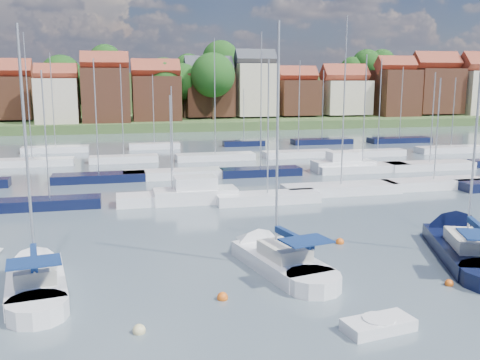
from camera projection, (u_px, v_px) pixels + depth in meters
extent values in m
plane|color=#414E59|center=(215.00, 165.00, 65.72)|extent=(260.00, 260.00, 0.00)
cube|color=white|center=(36.00, 287.00, 26.21)|extent=(3.60, 6.78, 1.20)
cone|color=white|center=(35.00, 261.00, 29.90)|extent=(3.12, 3.50, 2.69)
cylinder|color=white|center=(37.00, 313.00, 23.26)|extent=(3.05, 3.05, 1.20)
cube|color=beige|center=(35.00, 271.00, 25.63)|extent=(2.25, 2.94, 0.70)
cylinder|color=#B2B2B7|center=(26.00, 153.00, 25.41)|extent=(0.14, 0.14, 11.95)
cylinder|color=#B2B2B7|center=(34.00, 260.00, 24.65)|extent=(0.62, 3.56, 0.10)
cube|color=navy|center=(34.00, 257.00, 24.62)|extent=(0.79, 3.41, 0.35)
cube|color=navy|center=(34.00, 262.00, 23.53)|extent=(2.50, 1.93, 0.08)
cube|color=white|center=(280.00, 265.00, 29.37)|extent=(4.16, 7.15, 1.20)
cone|color=white|center=(246.00, 244.00, 33.09)|extent=(3.42, 3.78, 2.79)
cylinder|color=white|center=(313.00, 285.00, 26.39)|extent=(3.32, 3.32, 1.20)
cube|color=beige|center=(284.00, 250.00, 28.78)|extent=(2.51, 3.15, 0.70)
cylinder|color=#B2B2B7|center=(277.00, 141.00, 28.53)|extent=(0.14, 0.14, 12.42)
cylinder|color=#B2B2B7|center=(294.00, 240.00, 27.80)|extent=(0.89, 3.66, 0.10)
cube|color=navy|center=(294.00, 237.00, 27.77)|extent=(1.05, 3.52, 0.35)
cube|color=navy|center=(306.00, 241.00, 26.67)|extent=(2.68, 2.14, 0.08)
cube|color=black|center=(469.00, 253.00, 31.28)|extent=(6.28, 9.27, 1.20)
cone|color=black|center=(446.00, 229.00, 36.51)|extent=(4.78, 5.13, 3.57)
cube|color=beige|center=(474.00, 241.00, 30.53)|extent=(3.57, 4.21, 0.70)
cylinder|color=#B2B2B7|center=(478.00, 103.00, 30.26)|extent=(0.14, 0.14, 16.22)
cube|color=white|center=(378.00, 326.00, 22.15)|extent=(3.15, 1.83, 0.58)
cylinder|color=white|center=(379.00, 322.00, 22.12)|extent=(1.38, 1.38, 0.37)
sphere|color=beige|center=(139.00, 333.00, 21.98)|extent=(0.54, 0.54, 0.54)
sphere|color=#D85914|center=(222.00, 299.00, 25.33)|extent=(0.53, 0.53, 0.53)
sphere|color=#D85914|center=(449.00, 285.00, 27.06)|extent=(0.44, 0.44, 0.44)
sphere|color=#D85914|center=(340.00, 244.00, 33.99)|extent=(0.53, 0.53, 0.53)
cube|color=black|center=(50.00, 204.00, 43.22)|extent=(8.01, 2.24, 1.00)
cylinder|color=#B2B2B7|center=(45.00, 135.00, 42.19)|extent=(0.12, 0.12, 10.16)
cube|color=white|center=(172.00, 199.00, 45.08)|extent=(9.22, 2.58, 1.00)
cylinder|color=#B2B2B7|center=(171.00, 145.00, 44.24)|extent=(0.12, 0.12, 8.18)
cube|color=white|center=(267.00, 198.00, 45.31)|extent=(8.78, 2.46, 1.00)
cylinder|color=#B2B2B7|center=(268.00, 127.00, 44.20)|extent=(0.12, 0.12, 11.06)
cube|color=white|center=(341.00, 190.00, 48.97)|extent=(10.79, 3.02, 1.00)
cylinder|color=#B2B2B7|center=(344.00, 102.00, 47.51)|extent=(0.12, 0.12, 14.87)
cube|color=white|center=(433.00, 184.00, 51.49)|extent=(10.13, 2.84, 1.00)
cylinder|color=#B2B2B7|center=(437.00, 129.00, 50.51)|extent=(0.12, 0.12, 9.59)
cube|color=white|center=(196.00, 197.00, 45.30)|extent=(7.00, 2.60, 1.40)
cube|color=white|center=(195.00, 184.00, 45.09)|extent=(3.50, 2.20, 1.30)
cube|color=black|center=(99.00, 178.00, 54.63)|extent=(9.30, 2.60, 1.00)
cylinder|color=#B2B2B7|center=(96.00, 117.00, 53.48)|extent=(0.12, 0.12, 11.48)
cube|color=white|center=(173.00, 175.00, 56.68)|extent=(10.40, 2.91, 1.00)
cylinder|color=#B2B2B7|center=(172.00, 129.00, 55.78)|extent=(0.12, 0.12, 8.77)
cube|color=black|center=(261.00, 172.00, 58.08)|extent=(8.80, 2.46, 1.00)
cylinder|color=#B2B2B7|center=(261.00, 101.00, 56.67)|extent=(0.12, 0.12, 14.33)
cube|color=white|center=(362.00, 169.00, 60.62)|extent=(10.73, 3.00, 1.00)
cylinder|color=#B2B2B7|center=(365.00, 110.00, 59.41)|extent=(0.12, 0.12, 12.14)
cube|color=white|center=(429.00, 166.00, 62.30)|extent=(10.48, 2.93, 1.00)
cylinder|color=#B2B2B7|center=(433.00, 118.00, 61.26)|extent=(0.12, 0.12, 10.28)
cube|color=white|center=(343.00, 167.00, 60.96)|extent=(7.00, 2.60, 1.40)
cube|color=white|center=(344.00, 157.00, 60.76)|extent=(3.50, 2.20, 1.30)
cube|color=white|center=(33.00, 163.00, 64.86)|extent=(9.71, 2.72, 1.00)
cylinder|color=#B2B2B7|center=(28.00, 97.00, 63.39)|extent=(0.12, 0.12, 14.88)
cube|color=white|center=(124.00, 159.00, 67.56)|extent=(8.49, 2.38, 1.00)
cylinder|color=#B2B2B7|center=(122.00, 111.00, 66.43)|extent=(0.12, 0.12, 11.31)
cube|color=white|center=(215.00, 157.00, 69.45)|extent=(10.16, 2.85, 1.00)
cylinder|color=#B2B2B7|center=(215.00, 97.00, 68.01)|extent=(0.12, 0.12, 14.59)
cube|color=white|center=(298.00, 154.00, 72.09)|extent=(9.53, 2.67, 1.00)
cylinder|color=#B2B2B7|center=(299.00, 106.00, 70.90)|extent=(0.12, 0.12, 11.91)
cube|color=white|center=(377.00, 153.00, 73.20)|extent=(7.62, 2.13, 1.00)
cylinder|color=#B2B2B7|center=(380.00, 105.00, 71.99)|extent=(0.12, 0.12, 12.13)
cube|color=white|center=(451.00, 150.00, 76.92)|extent=(10.17, 2.85, 1.00)
cylinder|color=#B2B2B7|center=(453.00, 112.00, 75.93)|extent=(0.12, 0.12, 9.73)
cube|color=white|center=(56.00, 150.00, 77.00)|extent=(9.24, 2.59, 1.00)
cylinder|color=#B2B2B7|center=(53.00, 100.00, 75.69)|extent=(0.12, 0.12, 13.17)
cube|color=white|center=(154.00, 146.00, 80.87)|extent=(7.57, 2.12, 1.00)
cylinder|color=#B2B2B7|center=(153.00, 109.00, 79.83)|extent=(0.12, 0.12, 10.24)
cube|color=black|center=(244.00, 144.00, 84.13)|extent=(6.58, 1.84, 1.00)
cylinder|color=#B2B2B7|center=(244.00, 115.00, 83.30)|extent=(0.12, 0.12, 8.01)
cube|color=black|center=(322.00, 142.00, 86.97)|extent=(9.92, 2.78, 1.00)
cylinder|color=#B2B2B7|center=(323.00, 105.00, 85.87)|extent=(0.12, 0.12, 10.92)
cube|color=black|center=(399.00, 140.00, 88.95)|extent=(10.55, 2.95, 1.00)
cylinder|color=#B2B2B7|center=(401.00, 102.00, 87.79)|extent=(0.12, 0.12, 11.51)
cube|color=#3F5A2D|center=(161.00, 119.00, 139.38)|extent=(200.00, 70.00, 3.00)
cube|color=#3F5A2D|center=(154.00, 98.00, 162.45)|extent=(200.00, 60.00, 14.00)
cube|color=brown|center=(7.00, 98.00, 112.35)|extent=(10.37, 9.97, 8.73)
cube|color=brown|center=(5.00, 70.00, 111.31)|extent=(10.57, 5.13, 5.13)
cube|color=beige|center=(58.00, 101.00, 106.45)|extent=(8.09, 8.80, 8.96)
cube|color=brown|center=(56.00, 73.00, 105.45)|extent=(8.25, 4.00, 4.00)
cube|color=brown|center=(106.00, 96.00, 109.25)|extent=(9.36, 10.17, 10.97)
cube|color=brown|center=(105.00, 63.00, 108.03)|extent=(9.54, 4.63, 4.63)
cube|color=brown|center=(156.00, 99.00, 113.33)|extent=(9.90, 8.56, 9.42)
cube|color=brown|center=(156.00, 70.00, 112.23)|extent=(10.10, 4.90, 4.90)
cube|color=brown|center=(209.00, 95.00, 120.69)|extent=(10.59, 8.93, 9.49)
cube|color=#383A42|center=(208.00, 68.00, 119.58)|extent=(10.80, 5.24, 5.24)
cube|color=beige|center=(255.00, 90.00, 122.04)|extent=(9.01, 8.61, 11.65)
cube|color=#383A42|center=(255.00, 59.00, 120.76)|extent=(9.19, 4.46, 4.46)
cube|color=brown|center=(297.00, 97.00, 125.85)|extent=(9.10, 9.34, 8.00)
cube|color=brown|center=(297.00, 75.00, 124.91)|extent=(9.28, 4.50, 4.50)
cube|color=beige|center=(344.00, 97.00, 128.09)|extent=(10.86, 9.59, 7.88)
cube|color=brown|center=(345.00, 75.00, 127.12)|extent=(11.07, 5.37, 5.37)
cube|color=brown|center=(394.00, 93.00, 127.99)|extent=(9.18, 9.96, 10.97)
cube|color=brown|center=(396.00, 65.00, 126.77)|extent=(9.36, 4.54, 4.54)
cube|color=brown|center=(434.00, 91.00, 131.67)|extent=(11.39, 9.67, 10.76)
cube|color=brown|center=(436.00, 63.00, 130.42)|extent=(11.62, 5.64, 5.64)
cylinder|color=#382619|center=(366.00, 86.00, 149.07)|extent=(0.50, 0.50, 4.47)
sphere|color=#184D18|center=(366.00, 64.00, 147.95)|extent=(8.18, 8.18, 8.18)
cylinder|color=#382619|center=(185.00, 109.00, 119.33)|extent=(0.50, 0.50, 4.46)
sphere|color=#184D18|center=(184.00, 82.00, 118.21)|extent=(8.15, 8.15, 8.15)
cylinder|color=#382619|center=(221.00, 87.00, 138.06)|extent=(0.50, 0.50, 5.15)
sphere|color=#184D18|center=(221.00, 59.00, 136.77)|extent=(9.41, 9.41, 9.41)
cylinder|color=#382619|center=(106.00, 86.00, 134.17)|extent=(0.50, 0.50, 4.56)
sphere|color=#184D18|center=(105.00, 61.00, 133.03)|extent=(8.34, 8.34, 8.34)
cylinder|color=#382619|center=(63.00, 107.00, 122.25)|extent=(0.50, 0.50, 5.15)
sphere|color=#184D18|center=(61.00, 76.00, 120.96)|extent=(9.42, 9.42, 9.42)
cylinder|color=#382619|center=(222.00, 108.00, 130.08)|extent=(0.50, 0.50, 3.77)
sphere|color=#184D18|center=(222.00, 87.00, 129.14)|extent=(6.89, 6.89, 6.89)
cylinder|color=#382619|center=(213.00, 108.00, 115.72)|extent=(0.50, 0.50, 5.21)
sphere|color=#184D18|center=(213.00, 75.00, 114.42)|extent=(9.53, 9.53, 9.53)
cylinder|color=#382619|center=(407.00, 108.00, 137.92)|extent=(0.50, 0.50, 2.97)
sphere|color=#184D18|center=(408.00, 92.00, 137.17)|extent=(5.44, 5.44, 5.44)
cylinder|color=#382619|center=(165.00, 109.00, 116.18)|extent=(0.50, 0.50, 4.84)
sphere|color=#184D18|center=(164.00, 78.00, 114.97)|extent=(8.85, 8.85, 8.85)
cylinder|color=#382619|center=(352.00, 88.00, 148.42)|extent=(0.50, 0.50, 3.72)
sphere|color=#184D18|center=(352.00, 69.00, 147.49)|extent=(6.80, 6.80, 6.80)
cylinder|color=#382619|center=(394.00, 108.00, 128.89)|extent=(0.50, 0.50, 4.05)
sphere|color=#184D18|center=(395.00, 85.00, 127.88)|extent=(7.40, 7.40, 7.40)
cylinder|color=#382619|center=(189.00, 89.00, 135.95)|extent=(0.50, 0.50, 3.93)
sphere|color=#184D18|center=(188.00, 68.00, 134.97)|extent=(7.19, 7.19, 7.19)
cylinder|color=#382619|center=(294.00, 108.00, 129.49)|extent=(0.50, 0.50, 3.82)
sphere|color=#184D18|center=(294.00, 87.00, 128.54)|extent=(6.99, 6.99, 6.99)
cylinder|color=#382619|center=(87.00, 113.00, 112.08)|extent=(0.50, 0.50, 3.48)
sphere|color=#184D18|center=(86.00, 91.00, 111.21)|extent=(6.37, 6.37, 6.37)
cylinder|color=#382619|center=(389.00, 108.00, 138.07)|extent=(0.50, 0.50, 2.99)
sphere|color=#184D18|center=(390.00, 92.00, 137.32)|extent=(5.46, 5.46, 5.46)
cylinder|color=#382619|center=(183.00, 111.00, 122.45)|extent=(0.50, 0.50, 3.25)
sphere|color=#184D18|center=(183.00, 92.00, 121.64)|extent=(5.94, 5.94, 5.94)
cylinder|color=#382619|center=(154.00, 112.00, 122.62)|extent=(0.50, 0.50, 2.98)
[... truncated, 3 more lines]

